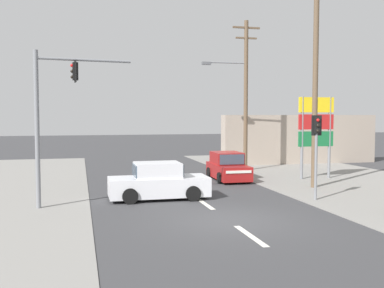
{
  "coord_description": "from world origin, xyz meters",
  "views": [
    {
      "loc": [
        -4.84,
        -14.24,
        3.53
      ],
      "look_at": [
        -0.28,
        4.0,
        2.35
      ],
      "focal_mm": 42.0,
      "sensor_mm": 36.0,
      "label": 1
    }
  ],
  "objects_px": {
    "traffic_signal_mast": "(52,108)",
    "hatchback_oncoming_mid": "(228,167)",
    "sedan_kerbside_parked": "(158,183)",
    "pedestal_signal_right_kerb": "(316,143)",
    "utility_pole_midground_right": "(315,71)",
    "shopping_plaza_sign": "(316,126)",
    "utility_pole_background_right": "(244,91)"
  },
  "relations": [
    {
      "from": "pedestal_signal_right_kerb",
      "to": "hatchback_oncoming_mid",
      "type": "relative_size",
      "value": 0.97
    },
    {
      "from": "sedan_kerbside_parked",
      "to": "traffic_signal_mast",
      "type": "bearing_deg",
      "value": -169.31
    },
    {
      "from": "traffic_signal_mast",
      "to": "shopping_plaza_sign",
      "type": "bearing_deg",
      "value": 18.85
    },
    {
      "from": "utility_pole_background_right",
      "to": "shopping_plaza_sign",
      "type": "relative_size",
      "value": 2.08
    },
    {
      "from": "utility_pole_midground_right",
      "to": "hatchback_oncoming_mid",
      "type": "relative_size",
      "value": 2.98
    },
    {
      "from": "utility_pole_midground_right",
      "to": "shopping_plaza_sign",
      "type": "distance_m",
      "value": 4.29
    },
    {
      "from": "traffic_signal_mast",
      "to": "sedan_kerbside_parked",
      "type": "relative_size",
      "value": 1.41
    },
    {
      "from": "sedan_kerbside_parked",
      "to": "utility_pole_background_right",
      "type": "bearing_deg",
      "value": 50.2
    },
    {
      "from": "utility_pole_background_right",
      "to": "traffic_signal_mast",
      "type": "relative_size",
      "value": 1.59
    },
    {
      "from": "utility_pole_background_right",
      "to": "pedestal_signal_right_kerb",
      "type": "distance_m",
      "value": 10.65
    },
    {
      "from": "pedestal_signal_right_kerb",
      "to": "sedan_kerbside_parked",
      "type": "distance_m",
      "value": 6.83
    },
    {
      "from": "hatchback_oncoming_mid",
      "to": "utility_pole_midground_right",
      "type": "bearing_deg",
      "value": -47.89
    },
    {
      "from": "utility_pole_midground_right",
      "to": "shopping_plaza_sign",
      "type": "xyz_separation_m",
      "value": [
        1.68,
        2.84,
        -2.74
      ]
    },
    {
      "from": "traffic_signal_mast",
      "to": "pedestal_signal_right_kerb",
      "type": "bearing_deg",
      "value": -5.99
    },
    {
      "from": "sedan_kerbside_parked",
      "to": "hatchback_oncoming_mid",
      "type": "distance_m",
      "value": 6.61
    },
    {
      "from": "utility_pole_background_right",
      "to": "shopping_plaza_sign",
      "type": "bearing_deg",
      "value": -59.33
    },
    {
      "from": "utility_pole_midground_right",
      "to": "utility_pole_background_right",
      "type": "height_order",
      "value": "utility_pole_midground_right"
    },
    {
      "from": "pedestal_signal_right_kerb",
      "to": "sedan_kerbside_parked",
      "type": "height_order",
      "value": "pedestal_signal_right_kerb"
    },
    {
      "from": "pedestal_signal_right_kerb",
      "to": "utility_pole_midground_right",
      "type": "bearing_deg",
      "value": 62.1
    },
    {
      "from": "pedestal_signal_right_kerb",
      "to": "traffic_signal_mast",
      "type": "bearing_deg",
      "value": 174.01
    },
    {
      "from": "pedestal_signal_right_kerb",
      "to": "sedan_kerbside_parked",
      "type": "relative_size",
      "value": 0.84
    },
    {
      "from": "pedestal_signal_right_kerb",
      "to": "hatchback_oncoming_mid",
      "type": "height_order",
      "value": "pedestal_signal_right_kerb"
    },
    {
      "from": "traffic_signal_mast",
      "to": "hatchback_oncoming_mid",
      "type": "bearing_deg",
      "value": 31.53
    },
    {
      "from": "traffic_signal_mast",
      "to": "hatchback_oncoming_mid",
      "type": "xyz_separation_m",
      "value": [
        8.92,
        5.47,
        -3.13
      ]
    },
    {
      "from": "pedestal_signal_right_kerb",
      "to": "hatchback_oncoming_mid",
      "type": "distance_m",
      "value": 7.0
    },
    {
      "from": "pedestal_signal_right_kerb",
      "to": "sedan_kerbside_parked",
      "type": "xyz_separation_m",
      "value": [
        -6.33,
        1.91,
        -1.71
      ]
    },
    {
      "from": "traffic_signal_mast",
      "to": "hatchback_oncoming_mid",
      "type": "height_order",
      "value": "traffic_signal_mast"
    },
    {
      "from": "utility_pole_background_right",
      "to": "sedan_kerbside_parked",
      "type": "height_order",
      "value": "utility_pole_background_right"
    },
    {
      "from": "hatchback_oncoming_mid",
      "to": "shopping_plaza_sign",
      "type": "bearing_deg",
      "value": -8.62
    },
    {
      "from": "utility_pole_background_right",
      "to": "pedestal_signal_right_kerb",
      "type": "xyz_separation_m",
      "value": [
        -0.64,
        -10.27,
        -2.72
      ]
    },
    {
      "from": "shopping_plaza_sign",
      "to": "traffic_signal_mast",
      "type": "bearing_deg",
      "value": -161.15
    },
    {
      "from": "traffic_signal_mast",
      "to": "pedestal_signal_right_kerb",
      "type": "height_order",
      "value": "traffic_signal_mast"
    }
  ]
}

